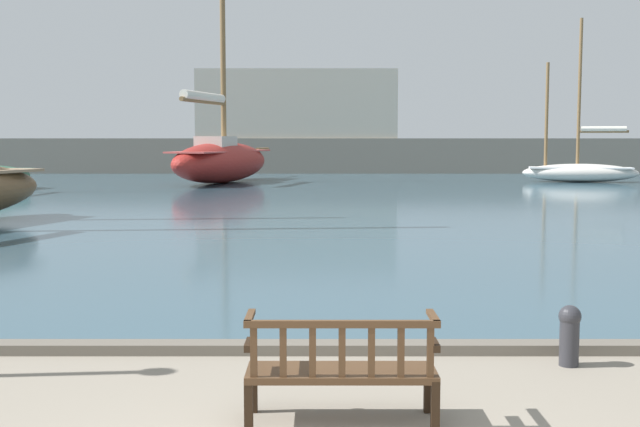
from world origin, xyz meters
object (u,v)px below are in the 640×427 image
at_px(sailboat_mid_starboard, 220,158).
at_px(mooring_bollard, 568,332).
at_px(sailboat_nearest_starboard, 578,169).
at_px(park_bench, 340,368).

relative_size(sailboat_mid_starboard, mooring_bollard, 23.79).
distance_m(sailboat_nearest_starboard, mooring_bollard, 36.84).
xyz_separation_m(park_bench, sailboat_mid_starboard, (-5.42, 36.17, 0.91)).
bearing_deg(sailboat_mid_starboard, mooring_bollard, -77.14).
distance_m(park_bench, mooring_bollard, 2.99).
distance_m(sailboat_mid_starboard, mooring_bollard, 35.36).
relative_size(park_bench, mooring_bollard, 2.47).
bearing_deg(mooring_bollard, park_bench, -145.09).
bearing_deg(sailboat_nearest_starboard, sailboat_mid_starboard, -178.35).
xyz_separation_m(sailboat_nearest_starboard, sailboat_mid_starboard, (-19.30, -0.56, 0.60)).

